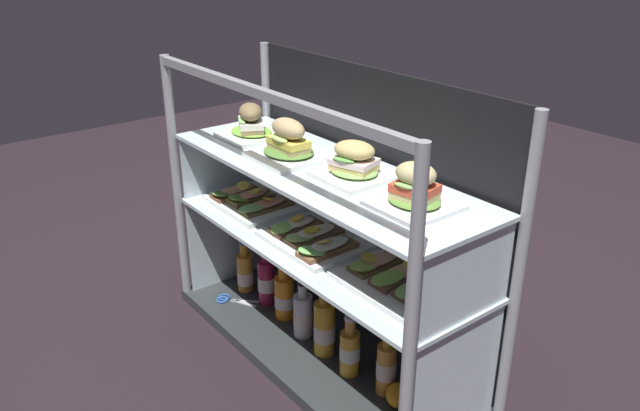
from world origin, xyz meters
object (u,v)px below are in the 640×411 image
plated_roll_sandwich_far_left (251,125)px  orange_fruit_near_left_post (399,395)px  open_sandwich_tray_center (312,238)px  juice_bottle_back_center (324,328)px  juice_bottle_front_middle (303,314)px  juice_bottle_near_post (245,271)px  juice_bottle_tucked_behind (285,295)px  open_sandwich_tray_near_right_corner (251,201)px  orange_fruit_beside_bottles (446,402)px  open_sandwich_tray_far_left (398,279)px  juice_bottle_front_left_end (350,351)px  juice_bottle_back_right (266,281)px  juice_bottle_back_left (386,368)px  plated_roll_sandwich_far_right (354,164)px  plated_roll_sandwich_near_right_corner (415,192)px  kitchen_scissors (228,299)px  plated_roll_sandwich_center (288,145)px

plated_roll_sandwich_far_left → orange_fruit_near_left_post: bearing=-0.5°
open_sandwich_tray_center → juice_bottle_back_center: open_sandwich_tray_center is taller
juice_bottle_back_center → juice_bottle_front_middle: bearing=177.9°
open_sandwich_tray_center → juice_bottle_near_post: (-0.44, 0.02, -0.32)m
juice_bottle_near_post → juice_bottle_tucked_behind: 0.24m
open_sandwich_tray_near_right_corner → orange_fruit_beside_bottles: size_ratio=3.73×
open_sandwich_tray_far_left → juice_bottle_tucked_behind: bearing=180.0°
juice_bottle_front_left_end → orange_fruit_near_left_post: size_ratio=2.76×
open_sandwich_tray_center → juice_bottle_back_right: open_sandwich_tray_center is taller
juice_bottle_back_center → juice_bottle_front_left_end: size_ratio=1.15×
juice_bottle_front_middle → juice_bottle_back_left: size_ratio=1.02×
juice_bottle_back_right → juice_bottle_front_middle: (0.24, -0.02, -0.01)m
open_sandwich_tray_near_right_corner → juice_bottle_back_center: size_ratio=1.32×
juice_bottle_tucked_behind → plated_roll_sandwich_far_right: bearing=4.3°
juice_bottle_front_middle → plated_roll_sandwich_far_left: bearing=177.2°
plated_roll_sandwich_near_right_corner → open_sandwich_tray_center: plated_roll_sandwich_near_right_corner is taller
juice_bottle_back_right → juice_bottle_back_center: bearing=-3.1°
juice_bottle_tucked_behind → orange_fruit_near_left_post: (0.57, -0.01, -0.05)m
juice_bottle_back_center → orange_fruit_beside_bottles: juice_bottle_back_center is taller
plated_roll_sandwich_far_left → juice_bottle_tucked_behind: plated_roll_sandwich_far_left is taller
open_sandwich_tray_far_left → juice_bottle_front_middle: open_sandwich_tray_far_left is taller
juice_bottle_front_middle → kitchen_scissors: bearing=-164.9°
juice_bottle_back_right → orange_fruit_beside_bottles: 0.80m
plated_roll_sandwich_center → plated_roll_sandwich_far_left: bearing=174.3°
juice_bottle_back_center → juice_bottle_near_post: bearing=179.2°
juice_bottle_tucked_behind → juice_bottle_near_post: bearing=-176.5°
plated_roll_sandwich_far_right → juice_bottle_front_left_end: (0.05, -0.05, -0.57)m
juice_bottle_front_left_end → plated_roll_sandwich_center: bearing=-179.2°
open_sandwich_tray_center → kitchen_scissors: 0.58m
juice_bottle_near_post → orange_fruit_near_left_post: 0.81m
plated_roll_sandwich_near_right_corner → open_sandwich_tray_far_left: (-0.03, -0.01, -0.26)m
orange_fruit_near_left_post → juice_bottle_tucked_behind: bearing=179.1°
juice_bottle_front_middle → juice_bottle_back_center: bearing=-2.1°
plated_roll_sandwich_center → juice_bottle_back_left: plated_roll_sandwich_center is taller
plated_roll_sandwich_center → orange_fruit_near_left_post: size_ratio=2.80×
open_sandwich_tray_far_left → kitchen_scissors: bearing=-171.8°
juice_bottle_back_center → open_sandwich_tray_center: bearing=-163.8°
plated_roll_sandwich_near_right_corner → kitchen_scissors: (-0.78, -0.12, -0.65)m
juice_bottle_front_middle → juice_bottle_back_right: bearing=176.4°
juice_bottle_back_right → orange_fruit_near_left_post: (0.69, -0.01, -0.05)m
plated_roll_sandwich_near_right_corner → kitchen_scissors: 1.02m
juice_bottle_back_right → juice_bottle_back_left: (0.62, 0.00, -0.00)m
plated_roll_sandwich_far_right → open_sandwich_tray_far_left: (0.21, -0.02, -0.26)m
juice_bottle_front_middle → orange_fruit_beside_bottles: size_ratio=2.52×
juice_bottle_near_post → plated_roll_sandwich_center: bearing=-2.3°
plated_roll_sandwich_far_left → juice_bottle_back_right: 0.57m
plated_roll_sandwich_far_left → juice_bottle_near_post: (-0.07, -0.01, -0.58)m
open_sandwich_tray_center → juice_bottle_back_left: 0.43m
juice_bottle_near_post → juice_bottle_back_left: (0.74, 0.02, 0.01)m
orange_fruit_beside_bottles → orange_fruit_near_left_post: size_ratio=1.13×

